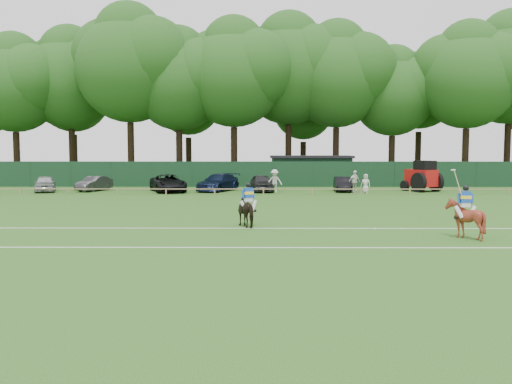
{
  "coord_description": "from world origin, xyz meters",
  "views": [
    {
      "loc": [
        0.71,
        -26.26,
        3.73
      ],
      "look_at": [
        0.5,
        3.0,
        1.4
      ],
      "focal_mm": 38.0,
      "sensor_mm": 36.0,
      "label": 1
    }
  ],
  "objects_px": {
    "suv_black": "(168,183)",
    "polo_ball": "(375,229)",
    "sedan_grey": "(94,184)",
    "hatch_grey": "(262,183)",
    "sedan_silver": "(45,184)",
    "spectator_left": "(275,181)",
    "spectator_mid": "(355,182)",
    "utility_shed": "(311,170)",
    "sedan_navy": "(218,182)",
    "estate_black": "(342,184)",
    "tractor": "(422,177)",
    "spectator_right": "(366,183)",
    "horse_dark": "(248,211)",
    "horse_chestnut": "(465,219)"
  },
  "relations": [
    {
      "from": "sedan_silver",
      "to": "utility_shed",
      "type": "height_order",
      "value": "utility_shed"
    },
    {
      "from": "sedan_navy",
      "to": "utility_shed",
      "type": "distance_m",
      "value": 12.32
    },
    {
      "from": "spectator_right",
      "to": "utility_shed",
      "type": "xyz_separation_m",
      "value": [
        -3.69,
        10.36,
        0.73
      ]
    },
    {
      "from": "spectator_left",
      "to": "spectator_mid",
      "type": "xyz_separation_m",
      "value": [
        6.82,
        -0.1,
        -0.04
      ]
    },
    {
      "from": "sedan_navy",
      "to": "tractor",
      "type": "xyz_separation_m",
      "value": [
        18.0,
        -0.26,
        0.52
      ]
    },
    {
      "from": "estate_black",
      "to": "spectator_right",
      "type": "relative_size",
      "value": 2.42
    },
    {
      "from": "sedan_silver",
      "to": "spectator_right",
      "type": "distance_m",
      "value": 27.77
    },
    {
      "from": "horse_chestnut",
      "to": "hatch_grey",
      "type": "relative_size",
      "value": 0.38
    },
    {
      "from": "sedan_grey",
      "to": "hatch_grey",
      "type": "bearing_deg",
      "value": 14.93
    },
    {
      "from": "spectator_right",
      "to": "tractor",
      "type": "xyz_separation_m",
      "value": [
        5.32,
        1.7,
        0.48
      ]
    },
    {
      "from": "spectator_left",
      "to": "utility_shed",
      "type": "relative_size",
      "value": 0.24
    },
    {
      "from": "polo_ball",
      "to": "spectator_left",
      "type": "bearing_deg",
      "value": 100.71
    },
    {
      "from": "sedan_silver",
      "to": "sedan_grey",
      "type": "xyz_separation_m",
      "value": [
        4.01,
        0.9,
        -0.05
      ]
    },
    {
      "from": "spectator_mid",
      "to": "utility_shed",
      "type": "distance_m",
      "value": 10.49
    },
    {
      "from": "sedan_navy",
      "to": "spectator_right",
      "type": "bearing_deg",
      "value": 14.79
    },
    {
      "from": "horse_dark",
      "to": "suv_black",
      "type": "relative_size",
      "value": 0.33
    },
    {
      "from": "horse_dark",
      "to": "spectator_left",
      "type": "height_order",
      "value": "spectator_left"
    },
    {
      "from": "horse_chestnut",
      "to": "estate_black",
      "type": "bearing_deg",
      "value": -79.99
    },
    {
      "from": "estate_black",
      "to": "tractor",
      "type": "bearing_deg",
      "value": 4.42
    },
    {
      "from": "suv_black",
      "to": "horse_dark",
      "type": "bearing_deg",
      "value": -90.79
    },
    {
      "from": "sedan_silver",
      "to": "tractor",
      "type": "relative_size",
      "value": 1.09
    },
    {
      "from": "horse_chestnut",
      "to": "suv_black",
      "type": "height_order",
      "value": "horse_chestnut"
    },
    {
      "from": "sedan_silver",
      "to": "horse_dark",
      "type": "bearing_deg",
      "value": -68.1
    },
    {
      "from": "sedan_silver",
      "to": "suv_black",
      "type": "relative_size",
      "value": 0.77
    },
    {
      "from": "hatch_grey",
      "to": "utility_shed",
      "type": "distance_m",
      "value": 10.37
    },
    {
      "from": "spectator_left",
      "to": "utility_shed",
      "type": "bearing_deg",
      "value": 69.94
    },
    {
      "from": "horse_dark",
      "to": "sedan_navy",
      "type": "distance_m",
      "value": 22.22
    },
    {
      "from": "sedan_grey",
      "to": "polo_ball",
      "type": "height_order",
      "value": "sedan_grey"
    },
    {
      "from": "suv_black",
      "to": "spectator_left",
      "type": "height_order",
      "value": "spectator_left"
    },
    {
      "from": "horse_dark",
      "to": "spectator_mid",
      "type": "height_order",
      "value": "spectator_mid"
    },
    {
      "from": "horse_chestnut",
      "to": "hatch_grey",
      "type": "distance_m",
      "value": 26.2
    },
    {
      "from": "sedan_silver",
      "to": "utility_shed",
      "type": "distance_m",
      "value": 25.78
    },
    {
      "from": "polo_ball",
      "to": "utility_shed",
      "type": "bearing_deg",
      "value": 90.05
    },
    {
      "from": "estate_black",
      "to": "spectator_mid",
      "type": "height_order",
      "value": "spectator_mid"
    },
    {
      "from": "hatch_grey",
      "to": "spectator_mid",
      "type": "bearing_deg",
      "value": -14.92
    },
    {
      "from": "spectator_left",
      "to": "tractor",
      "type": "relative_size",
      "value": 0.52
    },
    {
      "from": "spectator_mid",
      "to": "utility_shed",
      "type": "height_order",
      "value": "utility_shed"
    },
    {
      "from": "suv_black",
      "to": "polo_ball",
      "type": "bearing_deg",
      "value": -79.19
    },
    {
      "from": "sedan_silver",
      "to": "spectator_left",
      "type": "height_order",
      "value": "spectator_left"
    },
    {
      "from": "spectator_left",
      "to": "utility_shed",
      "type": "distance_m",
      "value": 10.78
    },
    {
      "from": "spectator_mid",
      "to": "polo_ball",
      "type": "bearing_deg",
      "value": -124.98
    },
    {
      "from": "horse_chestnut",
      "to": "estate_black",
      "type": "distance_m",
      "value": 25.03
    },
    {
      "from": "sedan_navy",
      "to": "polo_ball",
      "type": "bearing_deg",
      "value": -45.02
    },
    {
      "from": "hatch_grey",
      "to": "spectator_mid",
      "type": "relative_size",
      "value": 2.34
    },
    {
      "from": "horse_dark",
      "to": "sedan_grey",
      "type": "distance_m",
      "value": 26.23
    },
    {
      "from": "sedan_silver",
      "to": "sedan_grey",
      "type": "relative_size",
      "value": 1.04
    },
    {
      "from": "hatch_grey",
      "to": "spectator_mid",
      "type": "height_order",
      "value": "spectator_mid"
    },
    {
      "from": "sedan_silver",
      "to": "sedan_grey",
      "type": "height_order",
      "value": "sedan_silver"
    },
    {
      "from": "sedan_grey",
      "to": "spectator_right",
      "type": "relative_size",
      "value": 2.49
    },
    {
      "from": "spectator_right",
      "to": "tractor",
      "type": "distance_m",
      "value": 5.61
    }
  ]
}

